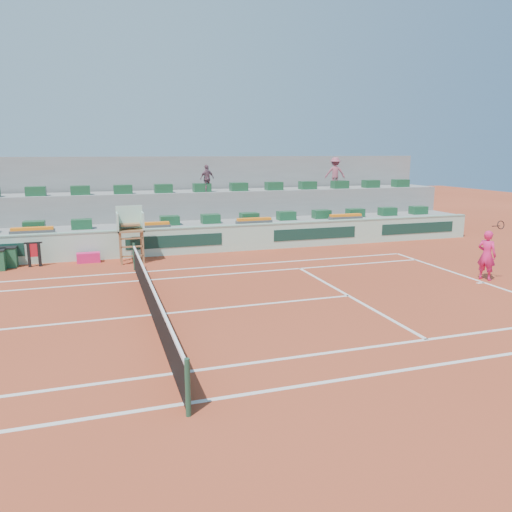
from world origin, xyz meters
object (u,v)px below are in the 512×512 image
(tennis_player, at_px, (487,255))
(drink_cooler_a, at_px, (8,257))
(player_bag, at_px, (88,258))
(umpire_chair, at_px, (130,226))

(tennis_player, bearing_deg, drink_cooler_a, 155.76)
(player_bag, xyz_separation_m, tennis_player, (14.01, -7.61, 0.72))
(player_bag, relative_size, umpire_chair, 0.40)
(drink_cooler_a, bearing_deg, umpire_chair, -6.88)
(player_bag, relative_size, drink_cooler_a, 1.14)
(umpire_chair, xyz_separation_m, drink_cooler_a, (-4.92, 0.59, -1.12))
(drink_cooler_a, xyz_separation_m, tennis_player, (17.15, -7.72, 0.51))
(player_bag, bearing_deg, drink_cooler_a, 177.83)
(umpire_chair, bearing_deg, player_bag, 165.06)
(umpire_chair, distance_m, tennis_player, 14.18)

